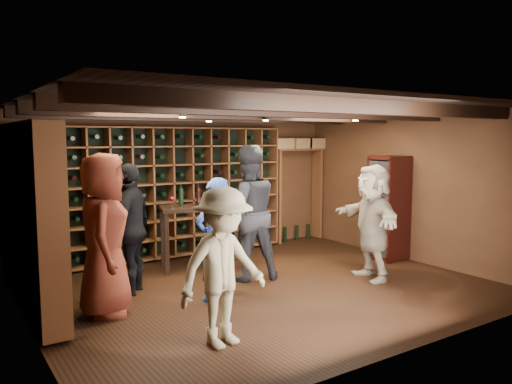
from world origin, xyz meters
TOP-DOWN VIEW (x-y plane):
  - ground at (0.00, 0.00)m, footprint 6.00×6.00m
  - room_shell at (0.00, 0.05)m, footprint 6.00×6.00m
  - wine_rack_back at (-0.52, 2.33)m, footprint 4.65×0.30m
  - wine_rack_left at (-2.83, 0.82)m, footprint 0.30×2.65m
  - crate_shelf at (2.41, 2.32)m, footprint 1.20×0.32m
  - display_cabinet at (2.71, 0.20)m, footprint 0.55×0.50m
  - man_blue_shirt at (-0.81, -0.09)m, footprint 0.61×0.43m
  - man_grey_suit at (0.05, 0.50)m, footprint 1.11×0.96m
  - guest_red_floral at (-2.15, 0.15)m, footprint 0.91×1.09m
  - guest_woman_black at (-1.59, 0.81)m, footprint 0.99×1.06m
  - guest_khaki at (-1.43, -1.37)m, footprint 1.12×0.75m
  - guest_beige at (1.59, -0.49)m, footprint 0.92×1.66m
  - tasting_table at (-0.20, 1.45)m, footprint 1.46×1.02m

SIDE VIEW (x-z plane):
  - ground at x=0.00m, z-range 0.00..0.00m
  - man_blue_shirt at x=-0.81m, z-range 0.00..1.59m
  - guest_khaki at x=-1.43m, z-range 0.00..1.60m
  - guest_beige at x=1.59m, z-range 0.00..1.70m
  - display_cabinet at x=2.71m, z-range -0.02..1.73m
  - tasting_table at x=-0.20m, z-range 0.23..1.51m
  - guest_woman_black at x=-1.59m, z-range 0.00..1.75m
  - guest_red_floral at x=-2.15m, z-range 0.00..1.91m
  - man_grey_suit at x=0.05m, z-range 0.00..1.98m
  - wine_rack_back at x=-0.52m, z-range 0.05..2.25m
  - wine_rack_left at x=-2.83m, z-range 0.05..2.25m
  - crate_shelf at x=2.41m, z-range 0.54..2.60m
  - room_shell at x=0.00m, z-range -0.58..5.42m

